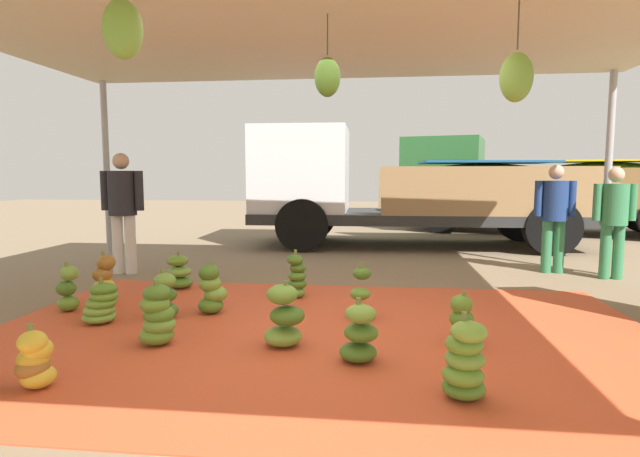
{
  "coord_description": "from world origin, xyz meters",
  "views": [
    {
      "loc": [
        0.53,
        -4.45,
        1.46
      ],
      "look_at": [
        -0.11,
        1.14,
        0.86
      ],
      "focal_mm": 28.56,
      "sensor_mm": 36.0,
      "label": 1
    }
  ],
  "objects_px": {
    "banana_bunch_12": "(465,362)",
    "worker_2": "(555,210)",
    "banana_bunch_0": "(297,277)",
    "banana_bunch_5": "(211,291)",
    "banana_bunch_11": "(360,335)",
    "banana_bunch_1": "(157,316)",
    "banana_bunch_2": "(101,304)",
    "banana_bunch_8": "(284,318)",
    "worker_0": "(614,214)",
    "banana_bunch_6": "(164,297)",
    "banana_bunch_4": "(462,321)",
    "cargo_truck_far": "(532,184)",
    "banana_bunch_3": "(361,296)",
    "worker_1": "(123,204)",
    "banana_bunch_15": "(179,273)",
    "banana_bunch_14": "(35,360)",
    "banana_bunch_9": "(68,290)",
    "banana_bunch_13": "(105,282)",
    "cargo_truck_main": "(404,188)"
  },
  "relations": [
    {
      "from": "worker_2",
      "to": "banana_bunch_9",
      "type": "bearing_deg",
      "value": -153.99
    },
    {
      "from": "banana_bunch_0",
      "to": "cargo_truck_far",
      "type": "xyz_separation_m",
      "value": [
        4.78,
        7.55,
        0.95
      ]
    },
    {
      "from": "banana_bunch_3",
      "to": "worker_0",
      "type": "distance_m",
      "value": 4.22
    },
    {
      "from": "worker_0",
      "to": "banana_bunch_5",
      "type": "bearing_deg",
      "value": -154.35
    },
    {
      "from": "banana_bunch_3",
      "to": "banana_bunch_11",
      "type": "height_order",
      "value": "banana_bunch_3"
    },
    {
      "from": "banana_bunch_5",
      "to": "banana_bunch_4",
      "type": "bearing_deg",
      "value": -16.13
    },
    {
      "from": "banana_bunch_8",
      "to": "banana_bunch_11",
      "type": "xyz_separation_m",
      "value": [
        0.65,
        -0.29,
        -0.03
      ]
    },
    {
      "from": "banana_bunch_12",
      "to": "worker_2",
      "type": "height_order",
      "value": "worker_2"
    },
    {
      "from": "banana_bunch_0",
      "to": "banana_bunch_11",
      "type": "height_order",
      "value": "banana_bunch_0"
    },
    {
      "from": "banana_bunch_8",
      "to": "banana_bunch_11",
      "type": "bearing_deg",
      "value": -24.31
    },
    {
      "from": "banana_bunch_8",
      "to": "banana_bunch_11",
      "type": "relative_size",
      "value": 1.12
    },
    {
      "from": "worker_1",
      "to": "banana_bunch_0",
      "type": "bearing_deg",
      "value": -23.66
    },
    {
      "from": "cargo_truck_main",
      "to": "worker_1",
      "type": "distance_m",
      "value": 5.44
    },
    {
      "from": "banana_bunch_3",
      "to": "banana_bunch_8",
      "type": "height_order",
      "value": "banana_bunch_3"
    },
    {
      "from": "banana_bunch_5",
      "to": "banana_bunch_6",
      "type": "relative_size",
      "value": 1.1
    },
    {
      "from": "banana_bunch_14",
      "to": "banana_bunch_15",
      "type": "height_order",
      "value": "banana_bunch_15"
    },
    {
      "from": "banana_bunch_11",
      "to": "banana_bunch_12",
      "type": "xyz_separation_m",
      "value": [
        0.69,
        -0.58,
        0.03
      ]
    },
    {
      "from": "banana_bunch_0",
      "to": "banana_bunch_8",
      "type": "xyz_separation_m",
      "value": [
        0.17,
        -1.71,
        0.0
      ]
    },
    {
      "from": "banana_bunch_15",
      "to": "cargo_truck_main",
      "type": "relative_size",
      "value": 0.07
    },
    {
      "from": "banana_bunch_3",
      "to": "banana_bunch_6",
      "type": "xyz_separation_m",
      "value": [
        -1.97,
        -0.19,
        -0.03
      ]
    },
    {
      "from": "cargo_truck_far",
      "to": "banana_bunch_5",
      "type": "bearing_deg",
      "value": -123.7
    },
    {
      "from": "banana_bunch_0",
      "to": "banana_bunch_5",
      "type": "distance_m",
      "value": 1.1
    },
    {
      "from": "banana_bunch_13",
      "to": "cargo_truck_far",
      "type": "height_order",
      "value": "cargo_truck_far"
    },
    {
      "from": "banana_bunch_2",
      "to": "banana_bunch_9",
      "type": "distance_m",
      "value": 0.69
    },
    {
      "from": "banana_bunch_2",
      "to": "worker_1",
      "type": "distance_m",
      "value": 2.78
    },
    {
      "from": "cargo_truck_main",
      "to": "worker_1",
      "type": "height_order",
      "value": "cargo_truck_main"
    },
    {
      "from": "banana_bunch_2",
      "to": "banana_bunch_11",
      "type": "xyz_separation_m",
      "value": [
        2.55,
        -0.76,
        0.03
      ]
    },
    {
      "from": "cargo_truck_main",
      "to": "worker_2",
      "type": "relative_size",
      "value": 4.22
    },
    {
      "from": "banana_bunch_13",
      "to": "worker_2",
      "type": "relative_size",
      "value": 0.38
    },
    {
      "from": "cargo_truck_main",
      "to": "banana_bunch_6",
      "type": "bearing_deg",
      "value": -115.03
    },
    {
      "from": "banana_bunch_2",
      "to": "banana_bunch_5",
      "type": "height_order",
      "value": "banana_bunch_5"
    },
    {
      "from": "banana_bunch_12",
      "to": "banana_bunch_11",
      "type": "bearing_deg",
      "value": 139.95
    },
    {
      "from": "banana_bunch_3",
      "to": "cargo_truck_far",
      "type": "relative_size",
      "value": 0.08
    },
    {
      "from": "banana_bunch_1",
      "to": "banana_bunch_14",
      "type": "distance_m",
      "value": 1.05
    },
    {
      "from": "banana_bunch_6",
      "to": "cargo_truck_far",
      "type": "height_order",
      "value": "cargo_truck_far"
    },
    {
      "from": "banana_bunch_9",
      "to": "banana_bunch_14",
      "type": "bearing_deg",
      "value": -62.67
    },
    {
      "from": "banana_bunch_2",
      "to": "banana_bunch_15",
      "type": "height_order",
      "value": "banana_bunch_15"
    },
    {
      "from": "banana_bunch_12",
      "to": "worker_0",
      "type": "distance_m",
      "value": 5.0
    },
    {
      "from": "banana_bunch_1",
      "to": "banana_bunch_2",
      "type": "bearing_deg",
      "value": 146.64
    },
    {
      "from": "banana_bunch_12",
      "to": "banana_bunch_3",
      "type": "bearing_deg",
      "value": 112.47
    },
    {
      "from": "banana_bunch_14",
      "to": "worker_2",
      "type": "height_order",
      "value": "worker_2"
    },
    {
      "from": "banana_bunch_11",
      "to": "cargo_truck_far",
      "type": "bearing_deg",
      "value": 67.42
    },
    {
      "from": "banana_bunch_4",
      "to": "banana_bunch_3",
      "type": "bearing_deg",
      "value": 142.9
    },
    {
      "from": "banana_bunch_2",
      "to": "banana_bunch_13",
      "type": "distance_m",
      "value": 0.69
    },
    {
      "from": "banana_bunch_4",
      "to": "cargo_truck_far",
      "type": "distance_m",
      "value": 9.61
    },
    {
      "from": "banana_bunch_11",
      "to": "banana_bunch_15",
      "type": "distance_m",
      "value": 3.34
    },
    {
      "from": "banana_bunch_1",
      "to": "banana_bunch_9",
      "type": "height_order",
      "value": "banana_bunch_1"
    },
    {
      "from": "banana_bunch_8",
      "to": "banana_bunch_12",
      "type": "distance_m",
      "value": 1.6
    },
    {
      "from": "banana_bunch_3",
      "to": "banana_bunch_12",
      "type": "height_order",
      "value": "same"
    },
    {
      "from": "banana_bunch_4",
      "to": "banana_bunch_13",
      "type": "xyz_separation_m",
      "value": [
        -3.71,
        0.87,
        0.06
      ]
    }
  ]
}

